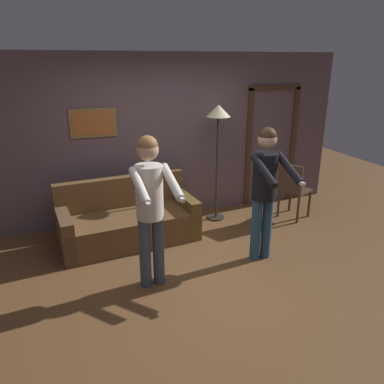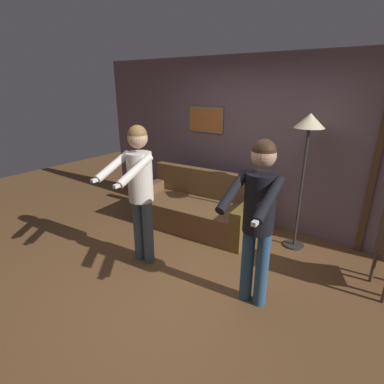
{
  "view_description": "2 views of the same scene",
  "coord_description": "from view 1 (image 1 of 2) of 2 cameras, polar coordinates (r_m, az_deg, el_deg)",
  "views": [
    {
      "loc": [
        -1.46,
        -3.74,
        2.47
      ],
      "look_at": [
        -0.04,
        0.17,
        1.0
      ],
      "focal_mm": 35.0,
      "sensor_mm": 36.0,
      "label": 1
    },
    {
      "loc": [
        1.92,
        -2.41,
        2.19
      ],
      "look_at": [
        0.02,
        0.17,
        1.02
      ],
      "focal_mm": 28.0,
      "sensor_mm": 36.0,
      "label": 2
    }
  ],
  "objects": [
    {
      "name": "ground_plane",
      "position": [
        4.72,
        1.15,
        -12.16
      ],
      "size": [
        12.0,
        12.0,
        0.0
      ],
      "primitive_type": "plane",
      "color": "brown"
    },
    {
      "name": "back_wall_assembly",
      "position": [
        5.97,
        -5.3,
        8.08
      ],
      "size": [
        6.4,
        0.1,
        2.6
      ],
      "color": "#69535E",
      "rests_on": "ground_plane"
    },
    {
      "name": "couch",
      "position": [
        5.45,
        -9.69,
        -4.56
      ],
      "size": [
        1.96,
        1.01,
        0.87
      ],
      "color": "brown",
      "rests_on": "ground_plane"
    },
    {
      "name": "torchiere_lamp",
      "position": [
        5.79,
        3.99,
        10.53
      ],
      "size": [
        0.38,
        0.38,
        1.85
      ],
      "color": "#332D28",
      "rests_on": "ground_plane"
    },
    {
      "name": "person_standing_left",
      "position": [
        4.04,
        -6.4,
        -1.02
      ],
      "size": [
        0.46,
        0.72,
        1.75
      ],
      "color": "#425260",
      "rests_on": "ground_plane"
    },
    {
      "name": "person_standing_right",
      "position": [
        4.69,
        11.1,
        1.44
      ],
      "size": [
        0.44,
        0.69,
        1.73
      ],
      "color": "#2B5075",
      "rests_on": "ground_plane"
    },
    {
      "name": "dining_chair_distant",
      "position": [
        6.25,
        15.1,
        0.64
      ],
      "size": [
        0.56,
        0.56,
        0.93
      ],
      "color": "#4C3828",
      "rests_on": "ground_plane"
    }
  ]
}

